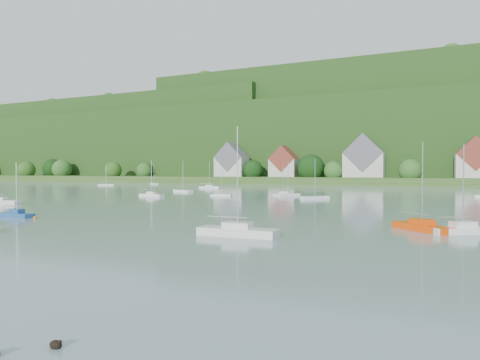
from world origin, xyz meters
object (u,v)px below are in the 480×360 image
Objects in this scene: near_sailboat_4 at (237,231)px; near_sailboat_5 at (422,226)px; near_sailboat_3 at (463,229)px; near_sailboat_1 at (17,214)px.

near_sailboat_5 is (14.45, 9.78, -0.03)m from near_sailboat_4.
near_sailboat_4 is at bearing 175.26° from near_sailboat_3.
near_sailboat_5 reaches higher than near_sailboat_1.
near_sailboat_3 reaches higher than near_sailboat_1.
near_sailboat_4 is at bearing -100.44° from near_sailboat_5.
near_sailboat_5 reaches higher than near_sailboat_3.
near_sailboat_4 reaches higher than near_sailboat_5.
near_sailboat_3 is 20.08m from near_sailboat_4.
near_sailboat_4 is at bearing -1.71° from near_sailboat_1.
near_sailboat_1 is 0.83× the size of near_sailboat_3.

